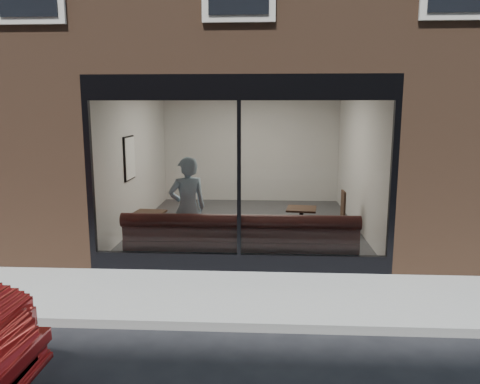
# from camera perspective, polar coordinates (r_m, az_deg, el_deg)

# --- Properties ---
(ground) EXTENTS (120.00, 120.00, 0.00)m
(ground) POSITION_cam_1_polar(r_m,az_deg,el_deg) (6.03, -1.27, -16.27)
(ground) COLOR black
(ground) RESTS_ON ground
(sidewalk_near) EXTENTS (40.00, 2.00, 0.01)m
(sidewalk_near) POSITION_cam_1_polar(r_m,az_deg,el_deg) (6.93, -0.62, -12.53)
(sidewalk_near) COLOR gray
(sidewalk_near) RESTS_ON ground
(kerb_near) EXTENTS (40.00, 0.10, 0.12)m
(kerb_near) POSITION_cam_1_polar(r_m,az_deg,el_deg) (5.96, -1.31, -15.97)
(kerb_near) COLOR gray
(kerb_near) RESTS_ON ground
(host_building_pier_left) EXTENTS (2.50, 12.00, 3.20)m
(host_building_pier_left) POSITION_cam_1_polar(r_m,az_deg,el_deg) (14.05, -14.21, 5.54)
(host_building_pier_left) COLOR brown
(host_building_pier_left) RESTS_ON ground
(host_building_pier_right) EXTENTS (2.50, 12.00, 3.20)m
(host_building_pier_right) POSITION_cam_1_polar(r_m,az_deg,el_deg) (13.82, 17.13, 5.32)
(host_building_pier_right) COLOR brown
(host_building_pier_right) RESTS_ON ground
(host_building_backfill) EXTENTS (5.00, 6.00, 3.20)m
(host_building_backfill) POSITION_cam_1_polar(r_m,az_deg,el_deg) (16.42, 1.67, 6.49)
(host_building_backfill) COLOR brown
(host_building_backfill) RESTS_ON ground
(cafe_floor) EXTENTS (6.00, 6.00, 0.00)m
(cafe_floor) POSITION_cam_1_polar(r_m,az_deg,el_deg) (10.72, 0.78, -4.13)
(cafe_floor) COLOR #2D2D30
(cafe_floor) RESTS_ON ground
(cafe_ceiling) EXTENTS (6.00, 6.00, 0.00)m
(cafe_ceiling) POSITION_cam_1_polar(r_m,az_deg,el_deg) (10.39, 0.83, 13.04)
(cafe_ceiling) COLOR white
(cafe_ceiling) RESTS_ON host_building_upper
(cafe_wall_back) EXTENTS (5.00, 0.00, 5.00)m
(cafe_wall_back) POSITION_cam_1_polar(r_m,az_deg,el_deg) (13.42, 1.33, 5.64)
(cafe_wall_back) COLOR beige
(cafe_wall_back) RESTS_ON ground
(cafe_wall_left) EXTENTS (0.00, 6.00, 6.00)m
(cafe_wall_left) POSITION_cam_1_polar(r_m,az_deg,el_deg) (10.83, -12.51, 4.27)
(cafe_wall_left) COLOR beige
(cafe_wall_left) RESTS_ON ground
(cafe_wall_right) EXTENTS (0.00, 6.00, 6.00)m
(cafe_wall_right) POSITION_cam_1_polar(r_m,az_deg,el_deg) (10.63, 14.37, 4.08)
(cafe_wall_right) COLOR beige
(cafe_wall_right) RESTS_ON ground
(storefront_kick) EXTENTS (5.00, 0.10, 0.30)m
(storefront_kick) POSITION_cam_1_polar(r_m,az_deg,el_deg) (7.86, -0.11, -8.59)
(storefront_kick) COLOR black
(storefront_kick) RESTS_ON ground
(storefront_header) EXTENTS (5.00, 0.10, 0.40)m
(storefront_header) POSITION_cam_1_polar(r_m,az_deg,el_deg) (7.44, -0.12, 12.65)
(storefront_header) COLOR black
(storefront_header) RESTS_ON host_building_upper
(storefront_mullion) EXTENTS (0.06, 0.10, 2.50)m
(storefront_mullion) POSITION_cam_1_polar(r_m,az_deg,el_deg) (7.52, -0.12, 1.55)
(storefront_mullion) COLOR black
(storefront_mullion) RESTS_ON storefront_kick
(storefront_glass) EXTENTS (4.80, 0.00, 4.80)m
(storefront_glass) POSITION_cam_1_polar(r_m,az_deg,el_deg) (7.49, -0.13, 1.51)
(storefront_glass) COLOR white
(storefront_glass) RESTS_ON storefront_kick
(banquette) EXTENTS (4.00, 0.55, 0.45)m
(banquette) POSITION_cam_1_polar(r_m,az_deg,el_deg) (8.22, 0.04, -7.19)
(banquette) COLOR #371614
(banquette) RESTS_ON cafe_floor
(person) EXTENTS (0.79, 0.67, 1.84)m
(person) POSITION_cam_1_polar(r_m,az_deg,el_deg) (8.38, -6.41, -1.98)
(person) COLOR #9BBAD0
(person) RESTS_ON cafe_floor
(cafe_table_left) EXTENTS (0.62, 0.62, 0.04)m
(cafe_table_left) POSITION_cam_1_polar(r_m,az_deg,el_deg) (8.92, -11.10, -2.54)
(cafe_table_left) COLOR #301F12
(cafe_table_left) RESTS_ON cafe_floor
(cafe_table_right) EXTENTS (0.63, 0.63, 0.04)m
(cafe_table_right) POSITION_cam_1_polar(r_m,az_deg,el_deg) (9.20, 7.51, -2.05)
(cafe_table_right) COLOR #301F12
(cafe_table_right) RESTS_ON cafe_floor
(cafe_chair_right) EXTENTS (0.38, 0.38, 0.04)m
(cafe_chair_right) POSITION_cam_1_polar(r_m,az_deg,el_deg) (10.22, 11.32, -3.79)
(cafe_chair_right) COLOR #301F12
(cafe_chair_right) RESTS_ON cafe_floor
(wall_poster) EXTENTS (0.02, 0.65, 0.87)m
(wall_poster) POSITION_cam_1_polar(r_m,az_deg,el_deg) (10.21, -13.26, 4.05)
(wall_poster) COLOR white
(wall_poster) RESTS_ON cafe_wall_left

